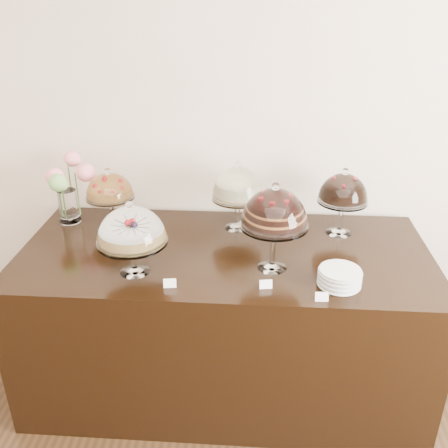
# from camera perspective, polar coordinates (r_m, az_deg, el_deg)

# --- Properties ---
(wall_back) EXTENTS (5.00, 0.04, 3.00)m
(wall_back) POSITION_cam_1_polar(r_m,az_deg,el_deg) (2.98, 5.64, 12.22)
(wall_back) COLOR beige
(wall_back) RESTS_ON ground
(display_counter) EXTENTS (2.20, 1.00, 0.90)m
(display_counter) POSITION_cam_1_polar(r_m,az_deg,el_deg) (2.93, 0.07, -10.72)
(display_counter) COLOR black
(display_counter) RESTS_ON ground
(cake_stand_sugar_sponge) EXTENTS (0.35, 0.35, 0.38)m
(cake_stand_sugar_sponge) POSITION_cam_1_polar(r_m,az_deg,el_deg) (2.42, -10.55, -0.52)
(cake_stand_sugar_sponge) COLOR white
(cake_stand_sugar_sponge) RESTS_ON display_counter
(cake_stand_choco_layer) EXTENTS (0.33, 0.33, 0.46)m
(cake_stand_choco_layer) POSITION_cam_1_polar(r_m,az_deg,el_deg) (2.40, 5.80, 1.49)
(cake_stand_choco_layer) COLOR white
(cake_stand_choco_layer) RESTS_ON display_counter
(cake_stand_cheesecake) EXTENTS (0.30, 0.30, 0.41)m
(cake_stand_cheesecake) POSITION_cam_1_polar(r_m,az_deg,el_deg) (2.83, 1.59, 4.40)
(cake_stand_cheesecake) COLOR white
(cake_stand_cheesecake) RESTS_ON display_counter
(cake_stand_dark_choco) EXTENTS (0.28, 0.28, 0.39)m
(cake_stand_dark_choco) POSITION_cam_1_polar(r_m,az_deg,el_deg) (2.84, 13.48, 3.70)
(cake_stand_dark_choco) COLOR white
(cake_stand_dark_choco) RESTS_ON display_counter
(cake_stand_fruit_tart) EXTENTS (0.28, 0.28, 0.36)m
(cake_stand_fruit_tart) POSITION_cam_1_polar(r_m,az_deg,el_deg) (2.95, -12.96, 3.96)
(cake_stand_fruit_tart) COLOR white
(cake_stand_fruit_tart) RESTS_ON display_counter
(flower_vase) EXTENTS (0.28, 0.30, 0.40)m
(flower_vase) POSITION_cam_1_polar(r_m,az_deg,el_deg) (3.06, -17.40, 4.26)
(flower_vase) COLOR white
(flower_vase) RESTS_ON display_counter
(plate_stack) EXTENTS (0.20, 0.20, 0.08)m
(plate_stack) POSITION_cam_1_polar(r_m,az_deg,el_deg) (2.43, 13.07, -5.96)
(plate_stack) COLOR silver
(plate_stack) RESTS_ON display_counter
(price_card_left) EXTENTS (0.06, 0.02, 0.04)m
(price_card_left) POSITION_cam_1_polar(r_m,az_deg,el_deg) (2.38, -6.21, -6.75)
(price_card_left) COLOR white
(price_card_left) RESTS_ON display_counter
(price_card_right) EXTENTS (0.06, 0.02, 0.04)m
(price_card_right) POSITION_cam_1_polar(r_m,az_deg,el_deg) (2.31, 11.11, -8.17)
(price_card_right) COLOR white
(price_card_right) RESTS_ON display_counter
(price_card_extra) EXTENTS (0.06, 0.02, 0.04)m
(price_card_extra) POSITION_cam_1_polar(r_m,az_deg,el_deg) (2.36, 4.80, -6.88)
(price_card_extra) COLOR white
(price_card_extra) RESTS_ON display_counter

